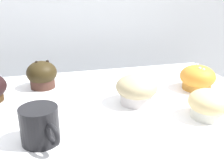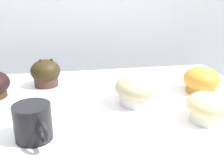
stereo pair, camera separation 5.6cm
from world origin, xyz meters
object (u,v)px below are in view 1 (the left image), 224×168
muffin_back_left (42,75)px  muffin_front_left (209,104)px  coffee_cup (40,125)px  muffin_back_right (137,89)px  muffin_front_center (197,78)px

muffin_back_left → muffin_front_left: 0.51m
muffin_front_left → coffee_cup: (-0.40, -0.01, 0.01)m
muffin_back_left → muffin_back_right: muffin_back_left is taller
coffee_cup → muffin_back_left: bearing=88.9°
muffin_back_right → muffin_front_center: bearing=13.6°
muffin_back_left → coffee_cup: size_ratio=0.83×
muffin_back_right → muffin_back_left: bearing=143.1°
muffin_front_center → muffin_back_left: size_ratio=1.15×
muffin_front_center → muffin_back_left: (-0.48, 0.14, 0.01)m
muffin_front_center → muffin_back_right: 0.23m
muffin_back_left → muffin_front_left: bearing=-38.3°
muffin_back_left → muffin_front_left: (0.40, -0.31, -0.01)m
muffin_front_left → muffin_front_center: bearing=66.3°
muffin_front_left → muffin_back_left: bearing=141.7°
muffin_front_left → coffee_cup: bearing=-178.4°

